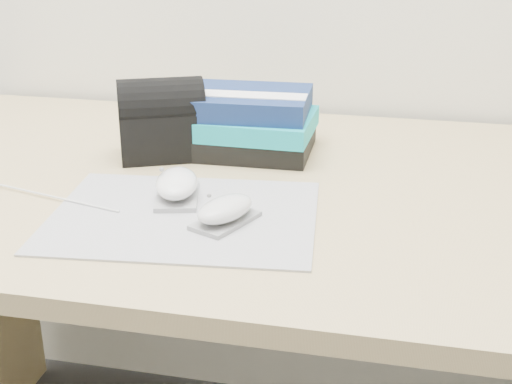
% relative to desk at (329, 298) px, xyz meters
% --- Properties ---
extents(desk, '(1.60, 0.80, 0.73)m').
position_rel_desk_xyz_m(desk, '(0.00, 0.00, 0.00)').
color(desk, tan).
rests_on(desk, ground).
extents(mousepad, '(0.39, 0.32, 0.00)m').
position_rel_desk_xyz_m(mousepad, '(-0.19, -0.22, 0.24)').
color(mousepad, gray).
rests_on(mousepad, desk).
extents(mouse_rear, '(0.09, 0.12, 0.05)m').
position_rel_desk_xyz_m(mouse_rear, '(-0.21, -0.16, 0.26)').
color(mouse_rear, '#9C9C9F').
rests_on(mouse_rear, mousepad).
extents(mouse_front, '(0.09, 0.11, 0.04)m').
position_rel_desk_xyz_m(mouse_front, '(-0.12, -0.23, 0.26)').
color(mouse_front, gray).
rests_on(mouse_front, mousepad).
extents(usb_cable, '(0.23, 0.06, 0.00)m').
position_rel_desk_xyz_m(usb_cable, '(-0.39, -0.20, 0.24)').
color(usb_cable, silver).
rests_on(usb_cable, mousepad).
extents(book_stack, '(0.22, 0.18, 0.11)m').
position_rel_desk_xyz_m(book_stack, '(-0.16, 0.08, 0.29)').
color(book_stack, black).
rests_on(book_stack, desk).
extents(pouch, '(0.17, 0.15, 0.14)m').
position_rel_desk_xyz_m(pouch, '(-0.30, 0.02, 0.30)').
color(pouch, black).
rests_on(pouch, desk).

